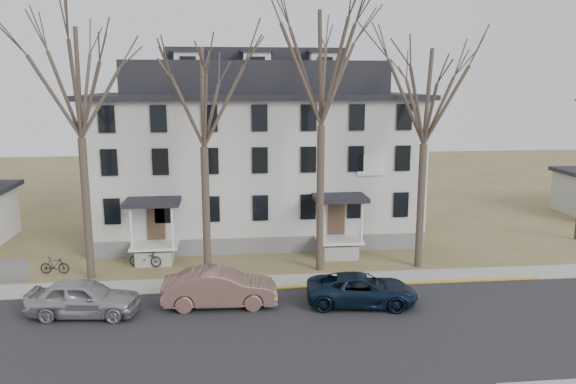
{
  "coord_description": "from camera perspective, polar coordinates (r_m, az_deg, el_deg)",
  "views": [
    {
      "loc": [
        -3.75,
        -18.87,
        10.01
      ],
      "look_at": [
        -0.8,
        9.0,
        4.49
      ],
      "focal_mm": 35.0,
      "sensor_mm": 36.0,
      "label": 1
    }
  ],
  "objects": [
    {
      "name": "ground",
      "position": [
        21.68,
        4.8,
        -16.39
      ],
      "size": [
        120.0,
        120.0,
        0.0
      ],
      "primitive_type": "plane",
      "color": "olive",
      "rests_on": "ground"
    },
    {
      "name": "main_road",
      "position": [
        23.44,
        3.86,
        -14.16
      ],
      "size": [
        120.0,
        10.0,
        0.04
      ],
      "primitive_type": "cube",
      "color": "#27272A",
      "rests_on": "ground"
    },
    {
      "name": "far_sidewalk",
      "position": [
        28.91,
        1.81,
        -9.12
      ],
      "size": [
        120.0,
        2.0,
        0.08
      ],
      "primitive_type": "cube",
      "color": "#A09F97",
      "rests_on": "ground"
    },
    {
      "name": "yellow_curb",
      "position": [
        29.17,
        11.96,
        -9.18
      ],
      "size": [
        14.0,
        0.25,
        0.06
      ],
      "primitive_type": "cube",
      "color": "gold",
      "rests_on": "ground"
    },
    {
      "name": "boarding_house",
      "position": [
        37.15,
        -3.3,
        3.97
      ],
      "size": [
        20.8,
        12.36,
        12.05
      ],
      "color": "slate",
      "rests_on": "ground"
    },
    {
      "name": "tree_far_left",
      "position": [
        29.57,
        -20.64,
        11.09
      ],
      "size": [
        8.4,
        8.4,
        13.72
      ],
      "color": "#473B31",
      "rests_on": "ground"
    },
    {
      "name": "tree_mid_left",
      "position": [
        28.7,
        -8.68,
        10.21
      ],
      "size": [
        7.8,
        7.8,
        12.74
      ],
      "color": "#473B31",
      "rests_on": "ground"
    },
    {
      "name": "tree_center",
      "position": [
        29.08,
        3.46,
        13.24
      ],
      "size": [
        9.0,
        9.0,
        14.7
      ],
      "color": "#473B31",
      "rests_on": "ground"
    },
    {
      "name": "tree_mid_right",
      "position": [
        30.45,
        13.85,
        10.06
      ],
      "size": [
        7.8,
        7.8,
        12.74
      ],
      "color": "#473B31",
      "rests_on": "ground"
    },
    {
      "name": "car_silver",
      "position": [
        26.19,
        -20.07,
        -10.13
      ],
      "size": [
        4.92,
        2.41,
        1.62
      ],
      "primitive_type": "imported",
      "rotation": [
        0.0,
        0.0,
        1.46
      ],
      "color": "#9E9EA0",
      "rests_on": "ground"
    },
    {
      "name": "car_tan",
      "position": [
        25.84,
        -6.91,
        -9.72
      ],
      "size": [
        5.17,
        1.93,
        1.69
      ],
      "primitive_type": "imported",
      "rotation": [
        0.0,
        0.0,
        1.54
      ],
      "color": "brown",
      "rests_on": "ground"
    },
    {
      "name": "car_navy",
      "position": [
        26.08,
        7.49,
        -9.88
      ],
      "size": [
        5.28,
        2.98,
        1.39
      ],
      "primitive_type": "imported",
      "rotation": [
        0.0,
        0.0,
        1.43
      ],
      "color": "black",
      "rests_on": "ground"
    },
    {
      "name": "bicycle_left",
      "position": [
        31.89,
        -14.29,
        -6.6
      ],
      "size": [
        1.93,
        1.04,
        0.96
      ],
      "primitive_type": "imported",
      "rotation": [
        0.0,
        0.0,
        1.34
      ],
      "color": "black",
      "rests_on": "ground"
    },
    {
      "name": "bicycle_right",
      "position": [
        32.26,
        -22.61,
        -6.96
      ],
      "size": [
        1.56,
        0.57,
        0.92
      ],
      "primitive_type": "imported",
      "rotation": [
        0.0,
        0.0,
        1.48
      ],
      "color": "black",
      "rests_on": "ground"
    }
  ]
}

